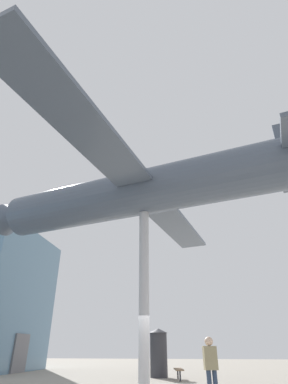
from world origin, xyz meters
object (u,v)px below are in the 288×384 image
object	(u,v)px
visitor_person	(211,363)
plaza_bench	(179,370)
info_kiosk	(159,352)
support_pylon_central	(144,292)
suspended_airplane	(138,193)

from	to	relation	value
visitor_person	plaza_bench	bearing A→B (deg)	-92.32
visitor_person	plaza_bench	distance (m)	7.21
plaza_bench	info_kiosk	size ratio (longest dim) A/B	0.73
support_pylon_central	plaza_bench	distance (m)	6.58
visitor_person	plaza_bench	xyz separation A→B (m)	(7.07, 1.31, -0.57)
suspended_airplane	plaza_bench	size ratio (longest dim) A/B	9.68
suspended_airplane	visitor_person	distance (m)	7.30
visitor_person	info_kiosk	xyz separation A→B (m)	(8.39, 2.46, 0.25)
suspended_airplane	info_kiosk	world-z (taller)	suspended_airplane
support_pylon_central	suspended_airplane	distance (m)	4.40
support_pylon_central	plaza_bench	xyz separation A→B (m)	(5.83, -0.93, -2.91)
suspended_airplane	info_kiosk	bearing A→B (deg)	14.46
suspended_airplane	plaza_bench	world-z (taller)	suspended_airplane
suspended_airplane	plaza_bench	distance (m)	9.37
support_pylon_central	info_kiosk	distance (m)	7.45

